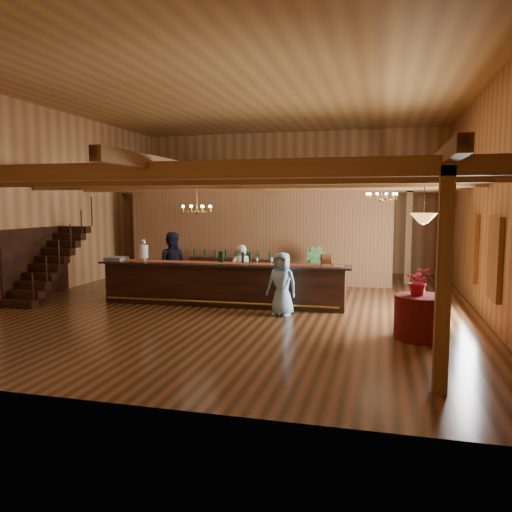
% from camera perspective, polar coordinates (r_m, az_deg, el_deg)
% --- Properties ---
extents(floor, '(14.00, 14.00, 0.00)m').
position_cam_1_polar(floor, '(13.60, -1.64, -5.38)').
color(floor, brown).
rests_on(floor, ground).
extents(ceiling, '(14.00, 14.00, 0.00)m').
position_cam_1_polar(ceiling, '(13.62, -1.72, 17.93)').
color(ceiling, '#A47736').
rests_on(ceiling, wall_back).
extents(wall_back, '(12.00, 0.10, 5.50)m').
position_cam_1_polar(wall_back, '(20.15, 3.81, 6.18)').
color(wall_back, '#B27845').
rests_on(wall_back, floor).
extents(wall_front, '(12.00, 0.10, 5.50)m').
position_cam_1_polar(wall_front, '(6.87, -17.99, 6.26)').
color(wall_front, '#B27845').
rests_on(wall_front, floor).
extents(wall_left, '(0.10, 14.00, 5.50)m').
position_cam_1_polar(wall_left, '(16.05, -22.87, 5.77)').
color(wall_left, '#B27845').
rests_on(wall_left, floor).
extents(wall_right, '(0.10, 14.00, 5.50)m').
position_cam_1_polar(wall_right, '(13.03, 24.75, 5.75)').
color(wall_right, '#B27845').
rests_on(wall_right, floor).
extents(beam_grid, '(11.90, 13.90, 0.39)m').
position_cam_1_polar(beam_grid, '(13.83, -1.10, 8.31)').
color(beam_grid, brown).
rests_on(beam_grid, wall_left).
extents(support_posts, '(9.20, 10.20, 3.20)m').
position_cam_1_polar(support_posts, '(12.89, -2.27, 1.18)').
color(support_posts, brown).
rests_on(support_posts, floor).
extents(partition_wall, '(9.00, 0.18, 3.10)m').
position_cam_1_polar(partition_wall, '(16.88, -0.04, 2.15)').
color(partition_wall, brown).
rests_on(partition_wall, floor).
extents(window_right_front, '(0.12, 1.05, 1.75)m').
position_cam_1_polar(window_right_front, '(11.51, 25.68, -0.25)').
color(window_right_front, white).
rests_on(window_right_front, wall_right).
extents(window_right_back, '(0.12, 1.05, 1.75)m').
position_cam_1_polar(window_right_back, '(14.05, 23.60, 0.87)').
color(window_right_back, white).
rests_on(window_right_back, wall_right).
extents(staircase, '(1.00, 2.80, 2.00)m').
position_cam_1_polar(staircase, '(15.22, -22.62, -0.81)').
color(staircase, '#35190E').
rests_on(staircase, floor).
extents(backroom_boxes, '(4.10, 0.60, 1.10)m').
position_cam_1_polar(backroom_boxes, '(18.86, 2.07, -0.56)').
color(backroom_boxes, '#35190E').
rests_on(backroom_boxes, floor).
extents(tasting_bar, '(6.76, 1.05, 1.14)m').
position_cam_1_polar(tasting_bar, '(13.23, -3.86, -3.20)').
color(tasting_bar, '#35190E').
rests_on(tasting_bar, floor).
extents(beverage_dispenser, '(0.26, 0.26, 0.60)m').
position_cam_1_polar(beverage_dispenser, '(13.98, -12.75, 0.63)').
color(beverage_dispenser, silver).
rests_on(beverage_dispenser, tasting_bar).
extents(glass_rack_tray, '(0.50, 0.50, 0.10)m').
position_cam_1_polar(glass_rack_tray, '(14.26, -15.68, -0.30)').
color(glass_rack_tray, gray).
rests_on(glass_rack_tray, tasting_bar).
extents(raffle_drum, '(0.34, 0.24, 0.30)m').
position_cam_1_polar(raffle_drum, '(12.58, 8.17, -0.38)').
color(raffle_drum, brown).
rests_on(raffle_drum, tasting_bar).
extents(bar_bottle_0, '(0.07, 0.07, 0.30)m').
position_cam_1_polar(bar_bottle_0, '(13.29, -4.15, -0.11)').
color(bar_bottle_0, black).
rests_on(bar_bottle_0, tasting_bar).
extents(bar_bottle_1, '(0.07, 0.07, 0.30)m').
position_cam_1_polar(bar_bottle_1, '(13.27, -3.88, -0.11)').
color(bar_bottle_1, black).
rests_on(bar_bottle_1, tasting_bar).
extents(bar_bottle_2, '(0.07, 0.07, 0.30)m').
position_cam_1_polar(bar_bottle_2, '(13.12, -1.52, -0.17)').
color(bar_bottle_2, black).
rests_on(bar_bottle_2, tasting_bar).
extents(bar_bottle_3, '(0.07, 0.07, 0.30)m').
position_cam_1_polar(bar_bottle_3, '(13.08, -0.70, -0.19)').
color(bar_bottle_3, black).
rests_on(bar_bottle_3, tasting_bar).
extents(backbar_shelf, '(3.06, 0.92, 0.85)m').
position_cam_1_polar(backbar_shelf, '(16.73, -2.82, -1.76)').
color(backbar_shelf, '#35190E').
rests_on(backbar_shelf, floor).
extents(round_table, '(1.01, 1.01, 0.88)m').
position_cam_1_polar(round_table, '(10.50, 18.25, -6.66)').
color(round_table, '#66140B').
rests_on(round_table, floor).
extents(chandelier_left, '(0.80, 0.80, 0.80)m').
position_cam_1_polar(chandelier_left, '(13.18, -6.79, 5.43)').
color(chandelier_left, '#A7862C').
rests_on(chandelier_left, beam_grid).
extents(chandelier_right, '(0.80, 0.80, 0.47)m').
position_cam_1_polar(chandelier_right, '(13.84, 14.17, 6.67)').
color(chandelier_right, '#A7862C').
rests_on(chandelier_right, beam_grid).
extents(pendant_lamp, '(0.52, 0.52, 0.90)m').
position_cam_1_polar(pendant_lamp, '(10.26, 18.61, 4.12)').
color(pendant_lamp, '#A7862C').
rests_on(pendant_lamp, beam_grid).
extents(bartender, '(0.66, 0.53, 1.55)m').
position_cam_1_polar(bartender, '(13.90, -1.71, -1.88)').
color(bartender, white).
rests_on(bartender, floor).
extents(staff_second, '(1.02, 0.86, 1.88)m').
position_cam_1_polar(staff_second, '(14.57, -9.65, -0.96)').
color(staff_second, black).
rests_on(staff_second, floor).
extents(guest, '(0.84, 0.64, 1.53)m').
position_cam_1_polar(guest, '(12.00, 2.97, -3.20)').
color(guest, '#84BEE0').
rests_on(guest, floor).
extents(floor_plant, '(0.86, 0.75, 1.37)m').
position_cam_1_polar(floor_plant, '(15.90, 6.49, -1.25)').
color(floor_plant, '#36652F').
rests_on(floor_plant, floor).
extents(table_flowers, '(0.58, 0.52, 0.57)m').
position_cam_1_polar(table_flowers, '(10.37, 18.11, -2.74)').
color(table_flowers, '#B61535').
rests_on(table_flowers, round_table).
extents(table_vase, '(0.19, 0.19, 0.31)m').
position_cam_1_polar(table_vase, '(10.50, 18.21, -3.36)').
color(table_vase, '#A7862C').
rests_on(table_vase, round_table).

